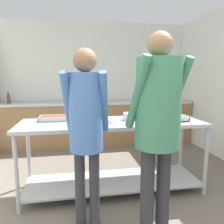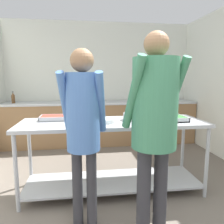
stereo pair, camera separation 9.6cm
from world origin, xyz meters
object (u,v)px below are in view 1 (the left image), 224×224
serving_tray_vegetables (56,118)px  guest_serving_right (158,115)px  plate_stack (108,121)px  guest_serving_left (86,119)px  sauce_pan (133,116)px  water_bottle (9,98)px  serving_tray_roast (168,118)px  broccoli_bowl (85,121)px

serving_tray_vegetables → guest_serving_right: (0.94, -1.02, 0.19)m
plate_stack → guest_serving_left: bearing=-116.9°
sauce_pan → water_bottle: bearing=135.5°
sauce_pan → guest_serving_right: guest_serving_right is taller
serving_tray_roast → guest_serving_left: bearing=-150.6°
guest_serving_left → serving_tray_roast: bearing=29.4°
plate_stack → guest_serving_right: (0.32, -0.77, 0.19)m
serving_tray_roast → guest_serving_right: 0.94m
guest_serving_left → water_bottle: (-1.39, 2.66, -0.03)m
water_bottle → guest_serving_left: bearing=-62.5°
broccoli_bowl → water_bottle: bearing=122.8°
guest_serving_left → guest_serving_right: 0.64m
serving_tray_vegetables → guest_serving_left: 0.90m
sauce_pan → serving_tray_roast: bearing=-11.7°
serving_tray_roast → water_bottle: bearing=139.8°
guest_serving_right → serving_tray_vegetables: bearing=132.5°
serving_tray_vegetables → guest_serving_left: size_ratio=0.23×
broccoli_bowl → serving_tray_roast: (1.04, 0.11, -0.02)m
broccoli_bowl → guest_serving_left: 0.50m
sauce_pan → guest_serving_right: bearing=-91.5°
broccoli_bowl → guest_serving_left: size_ratio=0.15×
guest_serving_left → sauce_pan: bearing=47.6°
plate_stack → guest_serving_right: 0.85m
broccoli_bowl → guest_serving_left: guest_serving_left is taller
serving_tray_roast → guest_serving_right: (-0.45, -0.80, 0.19)m
serving_tray_vegetables → broccoli_bowl: 0.49m
guest_serving_left → water_bottle: guest_serving_left is taller
guest_serving_left → plate_stack: bearing=63.1°
serving_tray_vegetables → water_bottle: (-1.05, 1.84, 0.10)m
plate_stack → serving_tray_roast: (0.77, 0.03, 0.00)m
broccoli_bowl → sauce_pan: bearing=18.2°
broccoli_bowl → plate_stack: bearing=16.5°
plate_stack → broccoli_bowl: bearing=-163.5°
broccoli_bowl → guest_serving_right: size_ratio=0.14×
sauce_pan → serving_tray_vegetables: bearing=172.0°
plate_stack → guest_serving_right: size_ratio=0.12×
serving_tray_vegetables → plate_stack: (0.62, -0.26, -0.00)m
water_bottle → guest_serving_right: bearing=-55.2°
serving_tray_vegetables → plate_stack: bearing=-22.2°
serving_tray_roast → guest_serving_left: 1.22m
guest_serving_right → sauce_pan: bearing=88.5°
sauce_pan → guest_serving_right: size_ratio=0.21×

